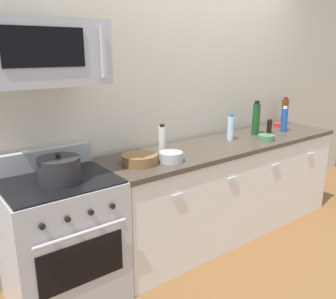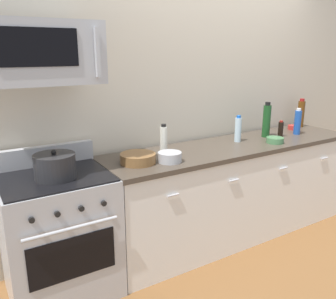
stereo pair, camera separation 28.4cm
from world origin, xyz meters
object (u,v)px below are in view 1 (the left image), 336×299
object	(u,v)px
bottle_vinegar_white	(162,140)
bowl_wooden_salad	(140,159)
bowl_steel_prep	(171,157)
bowl_red_small	(278,125)
bottle_wine_amber	(285,111)
bottle_wine_green	(256,119)
bowl_green_glaze	(266,137)
bottle_water_clear	(231,128)
bottle_soda_blue	(284,120)
bottle_soy_sauce_dark	(269,127)
stockpot	(59,170)
range_oven	(63,240)
microwave	(44,53)

from	to	relation	value
bottle_vinegar_white	bowl_wooden_salad	xyz separation A→B (m)	(-0.29, -0.10, -0.08)
bowl_wooden_salad	bowl_steel_prep	size ratio (longest dim) A/B	1.48
bottle_vinegar_white	bowl_steel_prep	bearing A→B (deg)	-108.26
bowl_red_small	bottle_wine_amber	bearing A→B (deg)	17.84
bottle_wine_green	bowl_green_glaze	world-z (taller)	bottle_wine_green
bottle_wine_green	bowl_red_small	bearing A→B (deg)	9.68
bottle_water_clear	bottle_soda_blue	bearing A→B (deg)	-6.77
bottle_soy_sauce_dark	stockpot	xyz separation A→B (m)	(-2.26, -0.04, 0.01)
bottle_wine_green	bottle_vinegar_white	world-z (taller)	bottle_wine_green
bowl_wooden_salad	bottle_wine_green	bearing A→B (deg)	3.84
bottle_water_clear	bowl_green_glaze	distance (m)	0.36
bottle_soda_blue	bowl_red_small	xyz separation A→B (m)	(0.15, 0.17, -0.10)
bottle_soy_sauce_dark	bowl_steel_prep	distance (m)	1.41
bowl_wooden_salad	stockpot	xyz separation A→B (m)	(-0.63, -0.01, 0.05)
bottle_water_clear	bottle_soda_blue	size ratio (longest dim) A/B	0.93
bottle_wine_amber	bowl_green_glaze	bearing A→B (deg)	-155.56
bottle_soy_sauce_dark	bowl_steel_prep	bearing A→B (deg)	-174.68
bottle_water_clear	bottle_soda_blue	world-z (taller)	bottle_soda_blue
bottle_soy_sauce_dark	bowl_wooden_salad	bearing A→B (deg)	-179.02
bottle_soy_sauce_dark	range_oven	bearing A→B (deg)	179.71
bottle_wine_amber	bottle_vinegar_white	size ratio (longest dim) A/B	1.24
range_oven	bowl_green_glaze	size ratio (longest dim) A/B	6.61
microwave	bottle_vinegar_white	bearing A→B (deg)	1.27
bowl_red_small	bowl_steel_prep	world-z (taller)	bowl_steel_prep
bottle_wine_amber	bowl_red_small	world-z (taller)	bottle_wine_amber
microwave	stockpot	bearing A→B (deg)	-90.13
bottle_soda_blue	bottle_vinegar_white	size ratio (longest dim) A/B	1.05
microwave	bowl_wooden_salad	world-z (taller)	microwave
range_oven	microwave	size ratio (longest dim) A/B	1.44
bottle_vinegar_white	bowl_steel_prep	xyz separation A→B (m)	(-0.07, -0.21, -0.08)
bowl_green_glaze	bottle_wine_green	bearing A→B (deg)	64.34
bottle_wine_amber	bottle_soy_sauce_dark	bearing A→B (deg)	-158.86
bottle_soy_sauce_dark	bowl_red_small	bearing A→B (deg)	22.75
bottle_soda_blue	bottle_wine_green	bearing A→B (deg)	166.60
bottle_soy_sauce_dark	bottle_soda_blue	distance (m)	0.24
bottle_soy_sauce_dark	bowl_red_small	distance (m)	0.42
bowl_wooden_salad	stockpot	distance (m)	0.64
bottle_vinegar_white	bottle_wine_green	bearing A→B (deg)	-0.21
stockpot	bottle_wine_amber	bearing A→B (deg)	5.33
range_oven	bottle_wine_amber	xyz separation A→B (m)	(2.84, 0.21, 0.60)
bottle_wine_green	stockpot	xyz separation A→B (m)	(-2.13, -0.11, -0.08)
bowl_steel_prep	bowl_green_glaze	distance (m)	1.16
microwave	bottle_soda_blue	size ratio (longest dim) A/B	2.74
bowl_steel_prep	bottle_soy_sauce_dark	bearing A→B (deg)	5.32
range_oven	bowl_steel_prep	world-z (taller)	range_oven
bottle_wine_green	bowl_wooden_salad	size ratio (longest dim) A/B	1.27
bottle_wine_green	stockpot	world-z (taller)	bottle_wine_green
bottle_water_clear	bottle_vinegar_white	xyz separation A→B (m)	(-0.82, 0.00, 0.00)
bottle_water_clear	stockpot	bearing A→B (deg)	-176.24
bottle_water_clear	bottle_wine_amber	size ratio (longest dim) A/B	0.79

